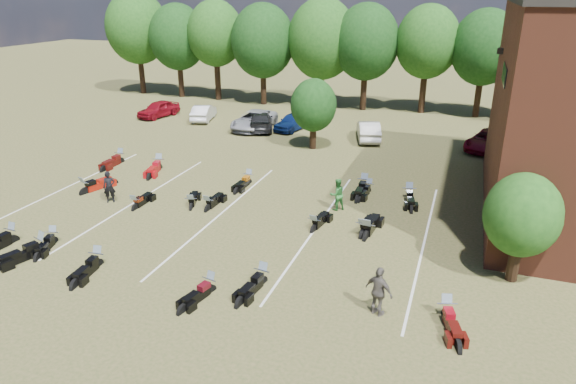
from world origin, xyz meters
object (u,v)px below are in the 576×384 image
at_px(motorcycle_0, 13,242).
at_px(car_0, 159,109).
at_px(motorcycle_14, 121,163).
at_px(person_green, 337,194).
at_px(person_grey, 379,292).
at_px(person_black, 109,187).
at_px(car_4, 292,122).
at_px(motorcycle_3, 98,266).
at_px(motorcycle_7, 86,194).

bearing_deg(motorcycle_0, car_0, 110.65).
bearing_deg(motorcycle_0, motorcycle_14, 105.75).
bearing_deg(person_green, person_grey, 72.52).
relative_size(person_green, motorcycle_14, 0.70).
xyz_separation_m(person_black, motorcycle_0, (-1.15, -5.41, -0.85)).
bearing_deg(motorcycle_0, person_grey, 3.16).
height_order(car_4, motorcycle_14, car_4).
height_order(car_0, car_4, car_0).
height_order(person_grey, motorcycle_0, person_grey).
bearing_deg(motorcycle_3, person_black, 115.89).
xyz_separation_m(person_grey, motorcycle_3, (-11.36, -0.51, -0.92)).
xyz_separation_m(car_4, motorcycle_7, (-6.27, -17.00, -0.68)).
bearing_deg(person_green, car_4, -103.76).
xyz_separation_m(motorcycle_0, motorcycle_3, (5.02, -0.49, 0.00)).
relative_size(motorcycle_7, motorcycle_14, 1.03).
distance_m(person_green, motorcycle_7, 13.95).
bearing_deg(person_grey, car_4, -39.07).
relative_size(person_black, motorcycle_14, 0.70).
bearing_deg(motorcycle_7, car_0, -53.28).
relative_size(car_0, motorcycle_14, 1.73).
height_order(person_green, motorcycle_7, person_green).
bearing_deg(car_4, person_black, -91.32).
bearing_deg(car_4, person_green, -50.88).
bearing_deg(person_green, motorcycle_0, -7.36).
distance_m(car_4, person_green, 16.30).
height_order(person_black, motorcycle_14, person_black).
relative_size(person_black, motorcycle_0, 0.73).
distance_m(car_4, motorcycle_7, 18.14).
relative_size(car_0, car_4, 1.05).
height_order(car_0, person_green, person_green).
xyz_separation_m(person_green, motorcycle_14, (-15.24, 2.73, -0.84)).
bearing_deg(motorcycle_7, motorcycle_3, 149.38).
bearing_deg(person_green, motorcycle_3, 8.29).
xyz_separation_m(car_0, person_green, (20.10, -14.85, 0.13)).
bearing_deg(car_4, car_0, -169.52).
relative_size(car_4, person_black, 2.34).
xyz_separation_m(car_0, car_4, (12.67, -0.34, -0.03)).
bearing_deg(person_grey, motorcycle_3, 27.74).
bearing_deg(motorcycle_7, person_black, -177.54).
distance_m(car_4, person_black, 18.02).
relative_size(motorcycle_0, motorcycle_7, 0.93).
xyz_separation_m(car_4, person_green, (7.43, -14.51, 0.16)).
relative_size(car_4, motorcycle_3, 1.78).
bearing_deg(person_black, motorcycle_3, -91.29).
bearing_deg(person_grey, person_black, 5.66).
relative_size(person_black, person_grey, 0.92).
height_order(person_grey, motorcycle_3, person_grey).
height_order(person_black, person_green, person_black).
relative_size(person_black, person_green, 1.01).
xyz_separation_m(person_green, motorcycle_7, (-13.70, -2.50, -0.84)).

